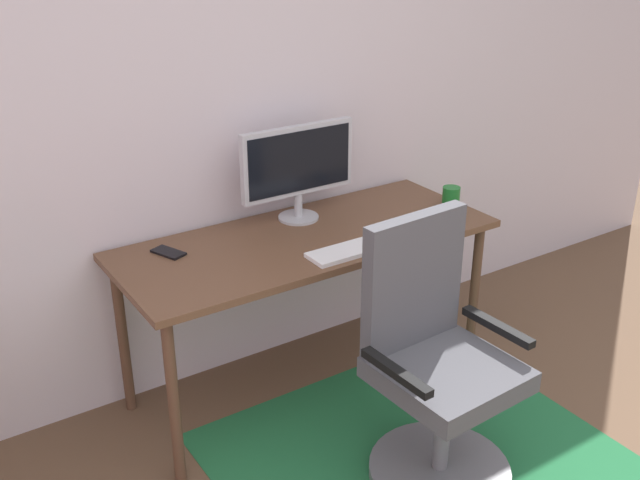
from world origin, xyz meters
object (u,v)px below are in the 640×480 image
Objects in this scene: keyboard at (357,248)px; computer_mouse at (424,228)px; coffee_cup at (451,197)px; desk at (307,251)px; monitor at (298,164)px; cell_phone at (168,252)px; office_chair at (435,380)px.

keyboard is 4.13× the size of computer_mouse.
coffee_cup reaches higher than computer_mouse.
desk is at bearing 152.20° from computer_mouse.
monitor is 0.68m from cell_phone.
desk is 15.58× the size of computer_mouse.
monitor is 5.47× the size of coffee_cup.
coffee_cup is 0.71× the size of cell_phone.
monitor is at bearing 68.47° from desk.
monitor is 0.48m from keyboard.
coffee_cup is at bearing 42.73° from office_chair.
monitor is at bearing 87.77° from office_chair.
monitor is at bearing 131.42° from computer_mouse.
cell_phone is at bearing 148.96° from keyboard.
keyboard is 0.65m from coffee_cup.
keyboard is at bearing -87.21° from monitor.
keyboard is 0.76m from cell_phone.
office_chair is (0.01, -0.93, -0.58)m from monitor.
keyboard is at bearing 179.68° from computer_mouse.
coffee_cup reaches higher than keyboard.
desk is at bearing 93.48° from office_chair.
computer_mouse is 0.71m from office_chair.
computer_mouse is (0.37, -0.42, -0.24)m from monitor.
coffee_cup is (0.29, 0.15, 0.03)m from computer_mouse.
office_chair is at bearing -125.10° from computer_mouse.
keyboard is 4.33× the size of coffee_cup.
keyboard is 0.35m from computer_mouse.
office_chair is at bearing -134.52° from coffee_cup.
keyboard is at bearing -52.66° from cell_phone.
computer_mouse is 0.32m from coffee_cup.
office_chair is at bearing -76.44° from cell_phone.
desk is 11.58× the size of cell_phone.
cell_phone is at bearing 158.51° from computer_mouse.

